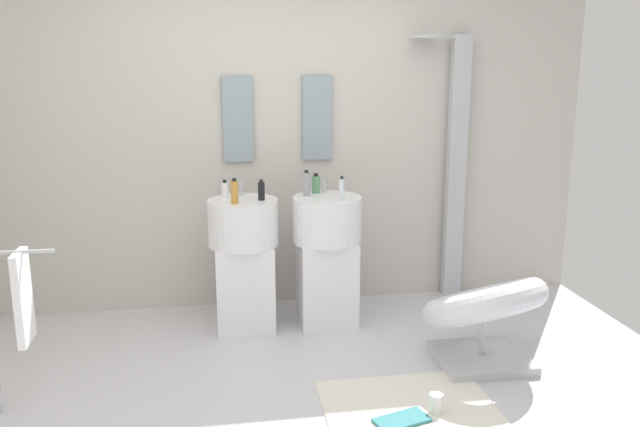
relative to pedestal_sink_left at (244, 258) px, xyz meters
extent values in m
cube|color=silver|center=(0.30, -1.14, -0.53)|extent=(4.80, 3.60, 0.04)
cube|color=beige|center=(0.30, 0.51, 0.79)|extent=(4.80, 0.10, 2.60)
cube|color=white|center=(0.00, 0.00, -0.20)|extent=(0.40, 0.40, 0.61)
cylinder|color=white|center=(0.00, 0.00, 0.26)|extent=(0.49, 0.49, 0.32)
cylinder|color=#B7BABF|center=(0.00, 0.13, 0.47)|extent=(0.02, 0.02, 0.10)
cube|color=white|center=(0.59, 0.00, -0.20)|extent=(0.40, 0.40, 0.61)
cylinder|color=white|center=(0.59, 0.00, 0.26)|extent=(0.49, 0.49, 0.32)
cylinder|color=#B7BABF|center=(0.59, 0.13, 0.47)|extent=(0.02, 0.02, 0.10)
cube|color=#8C9EA8|center=(0.00, 0.44, 0.93)|extent=(0.22, 0.03, 0.62)
cube|color=#8C9EA8|center=(0.59, 0.44, 0.93)|extent=(0.22, 0.03, 0.62)
cube|color=#B7BABF|center=(1.68, 0.39, 0.52)|extent=(0.14, 0.08, 2.05)
cylinder|color=#B7BABF|center=(1.53, 0.37, 1.52)|extent=(0.30, 0.02, 0.02)
cylinder|color=#B7BABF|center=(1.38, 0.34, 1.52)|extent=(0.24, 0.24, 0.02)
cube|color=#B7BABF|center=(1.44, -0.83, -0.48)|extent=(0.56, 0.50, 0.06)
cylinder|color=#B7BABF|center=(1.44, -0.83, -0.31)|extent=(0.05, 0.05, 0.34)
torus|color=silver|center=(1.44, -0.83, -0.11)|extent=(1.03, 1.03, 0.49)
cylinder|color=#B7BABF|center=(-1.20, -0.98, 0.39)|extent=(0.36, 0.02, 0.02)
cube|color=white|center=(-1.20, -0.98, 0.14)|extent=(0.04, 0.22, 0.50)
cube|color=white|center=(0.83, -1.27, -0.50)|extent=(0.94, 0.69, 0.01)
cube|color=teal|center=(0.74, -1.43, -0.49)|extent=(0.32, 0.22, 0.02)
cylinder|color=white|center=(0.95, -1.37, -0.45)|extent=(0.08, 0.08, 0.10)
cylinder|color=white|center=(-0.12, 0.10, 0.47)|extent=(0.05, 0.05, 0.10)
cylinder|color=black|center=(-0.12, 0.10, 0.53)|extent=(0.03, 0.03, 0.02)
cylinder|color=silver|center=(0.67, -0.13, 0.49)|extent=(0.04, 0.04, 0.15)
cylinder|color=black|center=(0.67, -0.13, 0.58)|extent=(0.02, 0.02, 0.02)
cylinder|color=black|center=(0.13, -0.03, 0.48)|extent=(0.05, 0.05, 0.12)
cylinder|color=black|center=(0.13, -0.03, 0.55)|extent=(0.03, 0.03, 0.02)
cylinder|color=#99999E|center=(0.45, 0.06, 0.50)|extent=(0.05, 0.05, 0.16)
cylinder|color=black|center=(0.45, 0.06, 0.60)|extent=(0.03, 0.03, 0.02)
cylinder|color=#C68C38|center=(-0.06, -0.12, 0.50)|extent=(0.05, 0.05, 0.15)
cylinder|color=black|center=(-0.06, -0.12, 0.58)|extent=(0.03, 0.03, 0.02)
cylinder|color=#59996B|center=(0.53, 0.15, 0.48)|extent=(0.06, 0.06, 0.12)
cylinder|color=black|center=(0.53, 0.15, 0.55)|extent=(0.03, 0.03, 0.02)
camera|label=1|loc=(-0.17, -4.41, 1.35)|focal=36.60mm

